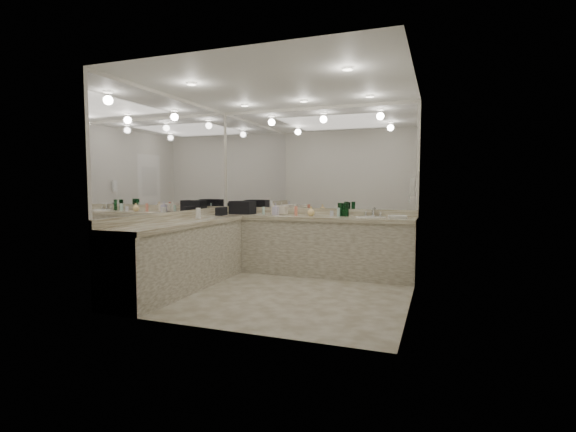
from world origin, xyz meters
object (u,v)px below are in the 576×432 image
at_px(black_toiletry_bag, 242,207).
at_px(soap_bottle_a, 273,208).
at_px(wall_phone, 412,187).
at_px(cream_cosmetic_case, 280,210).
at_px(soap_bottle_c, 311,211).
at_px(hand_towel, 398,217).
at_px(soap_bottle_b, 276,209).
at_px(sink, 371,218).

xyz_separation_m(black_toiletry_bag, soap_bottle_a, (0.50, 0.09, -0.01)).
height_order(wall_phone, black_toiletry_bag, wall_phone).
relative_size(cream_cosmetic_case, soap_bottle_a, 1.22).
bearing_deg(soap_bottle_c, hand_towel, -1.02).
relative_size(hand_towel, soap_bottle_b, 1.32).
bearing_deg(black_toiletry_bag, cream_cosmetic_case, 7.40).
bearing_deg(cream_cosmetic_case, sink, -1.79).
bearing_deg(black_toiletry_bag, soap_bottle_b, -2.12).
distance_m(soap_bottle_a, soap_bottle_b, 0.15).
bearing_deg(soap_bottle_a, sink, -3.37).
distance_m(wall_phone, soap_bottle_b, 2.17).
bearing_deg(soap_bottle_a, black_toiletry_bag, -169.35).
distance_m(cream_cosmetic_case, soap_bottle_b, 0.11).
xyz_separation_m(wall_phone, hand_towel, (-0.22, 0.44, -0.43)).
relative_size(wall_phone, soap_bottle_c, 1.62).
bearing_deg(wall_phone, soap_bottle_a, 164.81).
xyz_separation_m(cream_cosmetic_case, soap_bottle_b, (-0.03, -0.10, 0.03)).
height_order(wall_phone, soap_bottle_a, wall_phone).
relative_size(wall_phone, soap_bottle_b, 1.27).
height_order(hand_towel, soap_bottle_c, soap_bottle_c).
bearing_deg(soap_bottle_c, sink, 2.59).
bearing_deg(soap_bottle_c, cream_cosmetic_case, 167.90).
xyz_separation_m(sink, soap_bottle_c, (-0.90, -0.04, 0.08)).
relative_size(black_toiletry_bag, soap_bottle_c, 2.57).
bearing_deg(sink, cream_cosmetic_case, 176.88).
distance_m(wall_phone, soap_bottle_a, 2.29).
bearing_deg(soap_bottle_b, soap_bottle_a, 128.60).
bearing_deg(soap_bottle_c, black_toiletry_bag, 178.05).
bearing_deg(cream_cosmetic_case, soap_bottle_c, -10.76).
xyz_separation_m(cream_cosmetic_case, soap_bottle_a, (-0.12, 0.01, 0.03)).
height_order(wall_phone, soap_bottle_c, wall_phone).
height_order(wall_phone, soap_bottle_b, wall_phone).
distance_m(sink, black_toiletry_bag, 2.08).
height_order(sink, cream_cosmetic_case, cream_cosmetic_case).
bearing_deg(soap_bottle_c, wall_phone, -16.99).
relative_size(cream_cosmetic_case, soap_bottle_b, 1.22).
height_order(sink, hand_towel, hand_towel).
bearing_deg(hand_towel, cream_cosmetic_case, 175.56).
bearing_deg(cream_cosmetic_case, black_toiletry_bag, -171.27).
bearing_deg(soap_bottle_b, wall_phone, -12.86).
height_order(sink, wall_phone, wall_phone).
bearing_deg(soap_bottle_b, sink, 0.86).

